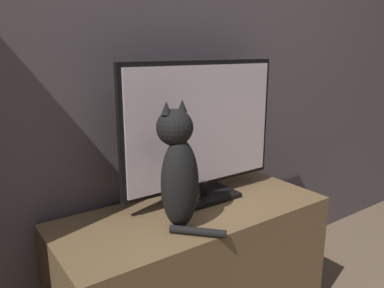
# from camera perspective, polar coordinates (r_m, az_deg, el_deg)

# --- Properties ---
(wall_back) EXTENTS (4.80, 0.05, 2.60)m
(wall_back) POSITION_cam_1_polar(r_m,az_deg,el_deg) (1.62, -5.68, 18.61)
(wall_back) COLOR #564C51
(wall_back) RESTS_ON ground_plane
(tv_stand) EXTENTS (1.11, 0.47, 0.55)m
(tv_stand) POSITION_cam_1_polar(r_m,az_deg,el_deg) (1.65, 0.34, -18.76)
(tv_stand) COLOR brown
(tv_stand) RESTS_ON ground_plane
(tv) EXTENTS (0.74, 0.18, 0.58)m
(tv) POSITION_cam_1_polar(r_m,az_deg,el_deg) (1.54, 1.52, 1.98)
(tv) COLOR black
(tv) RESTS_ON tv_stand
(cat) EXTENTS (0.17, 0.27, 0.46)m
(cat) POSITION_cam_1_polar(r_m,az_deg,el_deg) (1.31, -2.11, -4.01)
(cat) COLOR black
(cat) RESTS_ON tv_stand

